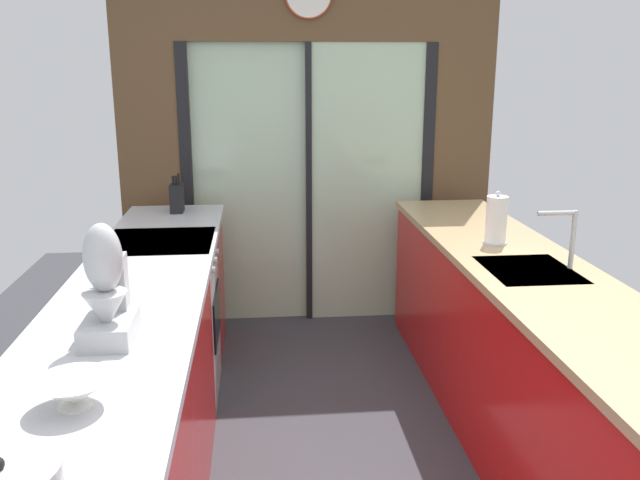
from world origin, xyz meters
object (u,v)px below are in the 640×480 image
(knife_block, at_px, (177,198))
(mixing_bowl_far, at_px, (74,392))
(paper_towel_roll, at_px, (496,220))
(oven_range, at_px, (164,320))
(stand_mixer, at_px, (107,296))

(knife_block, bearing_deg, mixing_bowl_far, -90.00)
(paper_towel_roll, bearing_deg, oven_range, 172.48)
(oven_range, xyz_separation_m, paper_towel_roll, (1.80, -0.24, 0.59))
(mixing_bowl_far, xyz_separation_m, paper_towel_roll, (1.78, 1.59, 0.08))
(oven_range, bearing_deg, knife_block, 88.56)
(knife_block, bearing_deg, paper_towel_roll, -28.58)
(oven_range, xyz_separation_m, stand_mixer, (0.02, -1.36, 0.63))
(mixing_bowl_far, distance_m, paper_towel_roll, 2.39)
(mixing_bowl_far, relative_size, paper_towel_roll, 0.75)
(mixing_bowl_far, height_order, stand_mixer, stand_mixer)
(oven_range, relative_size, mixing_bowl_far, 4.26)
(oven_range, bearing_deg, paper_towel_roll, -7.52)
(stand_mixer, height_order, paper_towel_roll, stand_mixer)
(oven_range, relative_size, paper_towel_roll, 3.21)
(knife_block, xyz_separation_m, paper_towel_roll, (1.78, -0.97, 0.03))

